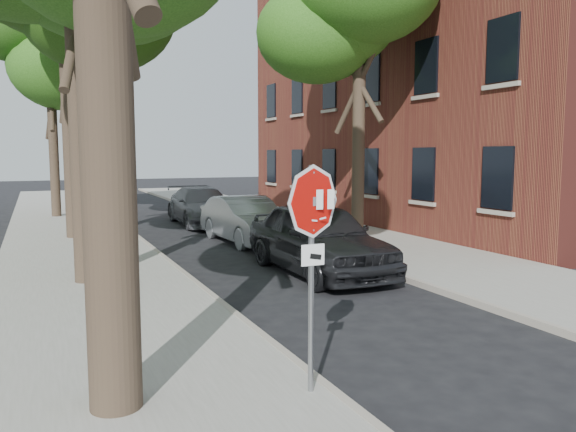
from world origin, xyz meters
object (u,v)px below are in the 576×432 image
tree_right (358,14)px  apartment_building (470,42)px  car_a (319,238)px  car_b (246,220)px  tree_far (49,51)px  stop_sign (312,235)px  car_c (202,206)px

tree_right → apartment_building: bearing=25.9°
tree_right → car_a: 8.20m
car_a → car_b: (0.00, 5.06, -0.11)m
apartment_building → tree_right: bearing=-154.1°
apartment_building → tree_far: 18.18m
tree_far → car_b: tree_far is taller
stop_sign → tree_right: 13.23m
stop_sign → car_b: (3.30, 11.27, -1.21)m
car_b → car_c: 5.15m
tree_right → car_a: tree_right is taller
apartment_building → car_a: apartment_building is taller
car_c → car_a: bearing=-88.4°
apartment_building → tree_far: apartment_building is taller
tree_right → stop_sign: bearing=-123.4°
tree_right → car_b: tree_right is taller
car_a → car_b: bearing=90.1°
stop_sign → car_b: size_ratio=0.58×
stop_sign → tree_far: size_ratio=0.28×
car_c → tree_right: bearing=-60.2°
tree_far → car_b: bearing=-61.6°
apartment_building → tree_right: (-8.02, -3.89, -0.44)m
tree_far → apartment_building: bearing=-23.0°
tree_far → car_c: size_ratio=1.80×
stop_sign → tree_far: (-2.02, 21.14, 5.26)m
apartment_building → car_c: bearing=168.1°
tree_right → car_b: (-3.38, 1.14, -6.47)m
tree_far → car_a: bearing=-70.4°
car_b → car_c: car_c is taller
apartment_building → car_a: size_ratio=4.03×
car_c → car_b: bearing=-88.4°
tree_right → car_c: size_ratio=1.80×
tree_far → car_a: size_ratio=1.86×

